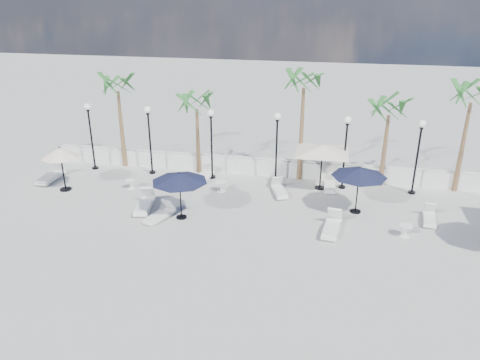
% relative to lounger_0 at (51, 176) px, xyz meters
% --- Properties ---
extents(ground, '(100.00, 100.00, 0.00)m').
position_rel_lounger_0_xyz_m(ground, '(12.00, -4.40, -0.25)').
color(ground, '#A5A6A0').
rests_on(ground, ground).
extents(balustrade, '(26.00, 0.30, 1.01)m').
position_rel_lounger_0_xyz_m(balustrade, '(12.00, 3.10, 0.22)').
color(balustrade, silver).
rests_on(balustrade, ground).
extents(lamppost_0, '(0.36, 0.36, 3.84)m').
position_rel_lounger_0_xyz_m(lamppost_0, '(1.50, 2.10, 2.24)').
color(lamppost_0, black).
rests_on(lamppost_0, ground).
extents(lamppost_1, '(0.36, 0.36, 3.84)m').
position_rel_lounger_0_xyz_m(lamppost_1, '(5.00, 2.10, 2.24)').
color(lamppost_1, black).
rests_on(lamppost_1, ground).
extents(lamppost_2, '(0.36, 0.36, 3.84)m').
position_rel_lounger_0_xyz_m(lamppost_2, '(8.50, 2.10, 2.24)').
color(lamppost_2, black).
rests_on(lamppost_2, ground).
extents(lamppost_3, '(0.36, 0.36, 3.84)m').
position_rel_lounger_0_xyz_m(lamppost_3, '(12.00, 2.10, 2.24)').
color(lamppost_3, black).
rests_on(lamppost_3, ground).
extents(lamppost_4, '(0.36, 0.36, 3.84)m').
position_rel_lounger_0_xyz_m(lamppost_4, '(15.50, 2.10, 2.24)').
color(lamppost_4, black).
rests_on(lamppost_4, ground).
extents(lamppost_5, '(0.36, 0.36, 3.84)m').
position_rel_lounger_0_xyz_m(lamppost_5, '(19.00, 2.10, 2.24)').
color(lamppost_5, black).
rests_on(lamppost_5, ground).
extents(palm_0, '(2.60, 2.60, 5.50)m').
position_rel_lounger_0_xyz_m(palm_0, '(3.00, 2.90, 4.28)').
color(palm_0, brown).
rests_on(palm_0, ground).
extents(palm_1, '(2.60, 2.60, 4.70)m').
position_rel_lounger_0_xyz_m(palm_1, '(7.50, 2.90, 3.50)').
color(palm_1, brown).
rests_on(palm_1, ground).
extents(palm_2, '(2.60, 2.60, 6.10)m').
position_rel_lounger_0_xyz_m(palm_2, '(13.20, 2.90, 4.86)').
color(palm_2, brown).
rests_on(palm_2, ground).
extents(palm_3, '(2.60, 2.60, 4.90)m').
position_rel_lounger_0_xyz_m(palm_3, '(17.50, 2.90, 3.70)').
color(palm_3, brown).
rests_on(palm_3, ground).
extents(palm_4, '(2.60, 2.60, 5.70)m').
position_rel_lounger_0_xyz_m(palm_4, '(21.20, 2.90, 4.48)').
color(palm_4, brown).
rests_on(palm_4, ground).
extents(lounger_0, '(0.66, 2.01, 0.75)m').
position_rel_lounger_0_xyz_m(lounger_0, '(0.00, 0.00, 0.00)').
color(lounger_0, white).
rests_on(lounger_0, ground).
extents(lounger_1, '(0.68, 1.87, 0.69)m').
position_rel_lounger_0_xyz_m(lounger_1, '(8.14, 1.76, -0.02)').
color(lounger_1, white).
rests_on(lounger_1, ground).
extents(lounger_2, '(1.00, 2.11, 0.76)m').
position_rel_lounger_0_xyz_m(lounger_2, '(6.34, -2.33, 0.00)').
color(lounger_2, white).
rests_on(lounger_2, ground).
extents(lounger_3, '(1.10, 1.83, 0.65)m').
position_rel_lounger_0_xyz_m(lounger_3, '(7.42, -3.17, -0.03)').
color(lounger_3, white).
rests_on(lounger_3, ground).
extents(lounger_4, '(1.09, 1.83, 0.65)m').
position_rel_lounger_0_xyz_m(lounger_4, '(12.39, 0.65, -0.03)').
color(lounger_4, white).
rests_on(lounger_4, ground).
extents(lounger_5, '(0.60, 1.73, 0.64)m').
position_rel_lounger_0_xyz_m(lounger_5, '(14.88, 1.82, -0.04)').
color(lounger_5, white).
rests_on(lounger_5, ground).
extents(lounger_6, '(0.88, 2.06, 0.75)m').
position_rel_lounger_0_xyz_m(lounger_6, '(15.07, -2.82, -0.00)').
color(lounger_6, white).
rests_on(lounger_6, ground).
extents(lounger_8, '(0.74, 1.69, 0.61)m').
position_rel_lounger_0_xyz_m(lounger_8, '(19.35, -0.99, -0.05)').
color(lounger_8, white).
rests_on(lounger_8, ground).
extents(side_table_0, '(0.51, 0.51, 0.49)m').
position_rel_lounger_0_xyz_m(side_table_0, '(4.72, -0.21, 0.04)').
color(side_table_0, white).
rests_on(side_table_0, ground).
extents(side_table_1, '(0.54, 0.54, 0.52)m').
position_rel_lounger_0_xyz_m(side_table_1, '(9.40, 0.38, 0.06)').
color(side_table_1, white).
rests_on(side_table_1, ground).
extents(side_table_2, '(0.55, 0.55, 0.53)m').
position_rel_lounger_0_xyz_m(side_table_2, '(18.12, -2.63, 0.07)').
color(side_table_2, white).
rests_on(side_table_2, ground).
extents(parasol_navy_left, '(2.53, 2.53, 2.24)m').
position_rel_lounger_0_xyz_m(parasol_navy_left, '(8.33, -2.83, 1.72)').
color(parasol_navy_left, black).
rests_on(parasol_navy_left, ground).
extents(parasol_navy_mid, '(2.53, 2.53, 2.27)m').
position_rel_lounger_0_xyz_m(parasol_navy_mid, '(16.12, -0.66, 1.74)').
color(parasol_navy_mid, black).
rests_on(parasol_navy_mid, ground).
extents(parasol_cream_sq_a, '(5.20, 5.20, 2.55)m').
position_rel_lounger_0_xyz_m(parasol_cream_sq_a, '(14.37, 1.80, 2.11)').
color(parasol_cream_sq_a, black).
rests_on(parasol_cream_sq_a, ground).
extents(parasol_cream_small, '(1.92, 1.92, 2.35)m').
position_rel_lounger_0_xyz_m(parasol_cream_small, '(1.45, -1.01, 1.76)').
color(parasol_cream_small, black).
rests_on(parasol_cream_small, ground).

